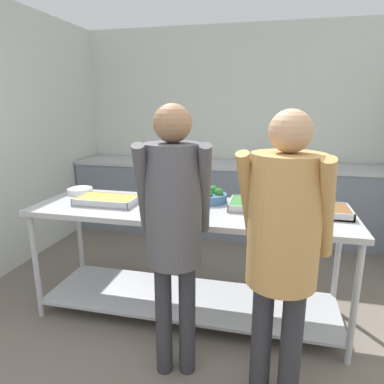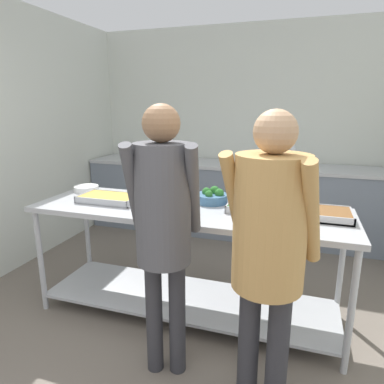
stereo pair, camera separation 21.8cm
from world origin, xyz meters
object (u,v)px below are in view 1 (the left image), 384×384
object	(u,v)px
guest_serving_right	(283,235)
water_bottle	(280,153)
serving_tray_roast	(107,200)
broccoli_bowl	(211,196)
sauce_pan	(169,195)
guest_serving_left	(174,216)
serving_tray_vegetables	(260,205)
serving_tray_greens	(323,210)
plate_stack	(80,191)

from	to	relation	value
guest_serving_right	water_bottle	size ratio (longest dim) A/B	5.28
serving_tray_roast	broccoli_bowl	bearing A→B (deg)	15.77
serving_tray_roast	water_bottle	world-z (taller)	water_bottle
sauce_pan	serving_tray_roast	bearing A→B (deg)	-157.28
guest_serving_left	sauce_pan	bearing A→B (deg)	109.00
serving_tray_vegetables	serving_tray_greens	size ratio (longest dim) A/B	1.20
serving_tray_greens	water_bottle	world-z (taller)	water_bottle
serving_tray_vegetables	serving_tray_greens	bearing A→B (deg)	-3.67
serving_tray_greens	guest_serving_right	xyz separation A→B (m)	(-0.30, -0.79, 0.09)
sauce_pan	serving_tray_greens	xyz separation A→B (m)	(1.18, -0.08, -0.02)
sauce_pan	broccoli_bowl	world-z (taller)	broccoli_bowl
serving_tray_roast	guest_serving_right	world-z (taller)	guest_serving_right
plate_stack	guest_serving_left	world-z (taller)	guest_serving_left
serving_tray_roast	water_bottle	size ratio (longest dim) A/B	1.52
guest_serving_left	water_bottle	bearing A→B (deg)	76.23
serving_tray_roast	water_bottle	xyz separation A→B (m)	(1.35, 1.93, 0.16)
broccoli_bowl	guest_serving_left	world-z (taller)	guest_serving_left
serving_tray_roast	guest_serving_right	xyz separation A→B (m)	(1.33, -0.68, 0.09)
serving_tray_vegetables	guest_serving_left	size ratio (longest dim) A/B	0.27
plate_stack	serving_tray_greens	size ratio (longest dim) A/B	0.60
sauce_pan	serving_tray_vegetables	bearing A→B (deg)	-4.36
broccoli_bowl	guest_serving_left	size ratio (longest dim) A/B	0.15
water_bottle	guest_serving_right	bearing A→B (deg)	-90.32
broccoli_bowl	serving_tray_greens	xyz separation A→B (m)	(0.83, -0.12, -0.02)
sauce_pan	plate_stack	bearing A→B (deg)	176.73
plate_stack	sauce_pan	bearing A→B (deg)	-3.27
serving_tray_roast	water_bottle	distance (m)	2.36
sauce_pan	water_bottle	xyz separation A→B (m)	(0.89, 1.74, 0.13)
serving_tray_roast	guest_serving_right	bearing A→B (deg)	-27.13
serving_tray_greens	guest_serving_left	distance (m)	1.15
serving_tray_vegetables	water_bottle	size ratio (longest dim) A/B	1.45
plate_stack	guest_serving_left	bearing A→B (deg)	-37.16
plate_stack	broccoli_bowl	world-z (taller)	broccoli_bowl
plate_stack	guest_serving_right	distance (m)	1.95
plate_stack	guest_serving_left	size ratio (longest dim) A/B	0.13
plate_stack	serving_tray_vegetables	world-z (taller)	serving_tray_vegetables
sauce_pan	guest_serving_right	distance (m)	1.24
water_bottle	sauce_pan	bearing A→B (deg)	-117.23
broccoli_bowl	water_bottle	distance (m)	1.79
guest_serving_right	serving_tray_roast	bearing A→B (deg)	152.87
plate_stack	serving_tray_roast	size ratio (longest dim) A/B	0.47
plate_stack	broccoli_bowl	distance (m)	1.18
water_bottle	guest_serving_left	bearing A→B (deg)	-103.77
sauce_pan	serving_tray_greens	distance (m)	1.18
broccoli_bowl	guest_serving_left	distance (m)	0.84
guest_serving_right	serving_tray_vegetables	bearing A→B (deg)	100.39
plate_stack	serving_tray_vegetables	bearing A→B (deg)	-3.77
guest_serving_left	water_bottle	size ratio (longest dim) A/B	5.36
guest_serving_left	water_bottle	world-z (taller)	guest_serving_left
serving_tray_roast	serving_tray_greens	size ratio (longest dim) A/B	1.26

